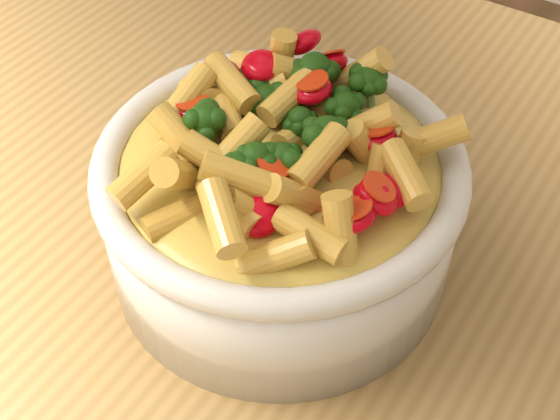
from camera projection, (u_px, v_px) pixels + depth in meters
The scene contains 3 objects.
table at pixel (275, 361), 0.59m from camera, with size 1.20×0.80×0.90m.
serving_bowl at pixel (280, 209), 0.49m from camera, with size 0.23×0.23×0.10m.
pasta_salad at pixel (280, 136), 0.45m from camera, with size 0.18×0.18×0.04m.
Camera 1 is at (0.18, -0.27, 1.30)m, focal length 50.00 mm.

